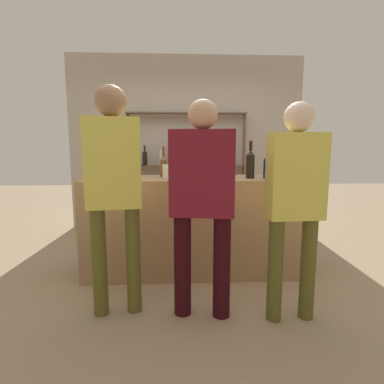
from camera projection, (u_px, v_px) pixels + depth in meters
ground_plane at (192, 270)px, 3.27m from camera, size 16.00×16.00×0.00m
bar_counter at (192, 225)px, 3.20m from camera, size 2.21×0.68×1.01m
back_wall at (186, 143)px, 4.99m from camera, size 3.81×0.12×2.80m
back_shelf at (186, 154)px, 4.83m from camera, size 1.91×0.18×1.88m
counter_bottle_0 at (267, 166)px, 3.05m from camera, size 0.08×0.08×0.32m
counter_bottle_1 at (96, 167)px, 3.01m from camera, size 0.09×0.09×0.33m
counter_bottle_2 at (250, 164)px, 3.05m from camera, size 0.09×0.09×0.38m
counter_bottle_3 at (164, 166)px, 3.20m from camera, size 0.07×0.07×0.32m
counter_bottle_4 at (178, 165)px, 2.93m from camera, size 0.08×0.08×0.36m
counter_bottle_5 at (279, 164)px, 3.09m from camera, size 0.07×0.07×0.37m
cork_jar at (169, 172)px, 3.04m from camera, size 0.13×0.13×0.14m
customer_center at (202, 194)px, 2.25m from camera, size 0.50×0.28×1.66m
server_behind_counter at (201, 167)px, 4.12m from camera, size 0.52×0.35×1.81m
customer_right at (295, 195)px, 2.19m from camera, size 0.41×0.21×1.64m
customer_left at (114, 181)px, 2.27m from camera, size 0.43×0.24×1.77m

